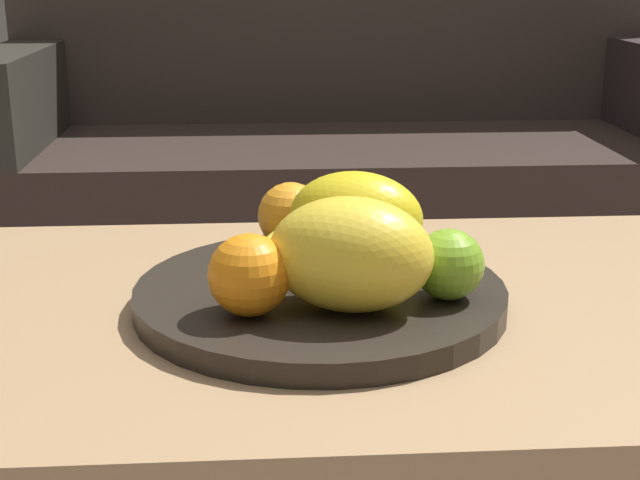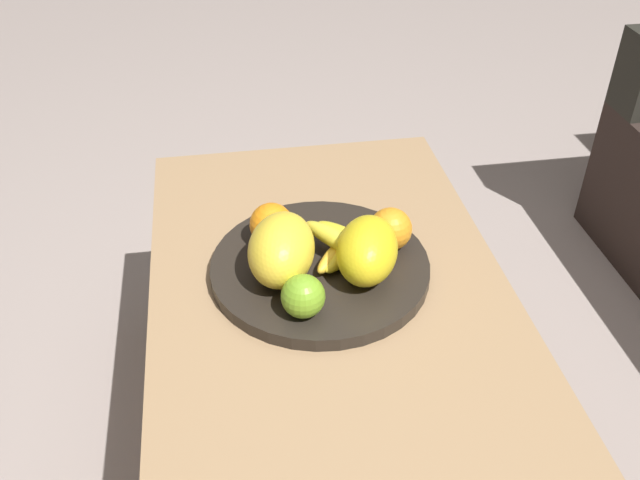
{
  "view_description": "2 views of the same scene",
  "coord_description": "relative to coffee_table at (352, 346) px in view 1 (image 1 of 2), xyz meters",
  "views": [
    {
      "loc": [
        -0.1,
        -0.91,
        0.82
      ],
      "look_at": [
        -0.04,
        -0.01,
        0.53
      ],
      "focal_mm": 50.82,
      "sensor_mm": 36.0,
      "label": 1
    },
    {
      "loc": [
        0.92,
        -0.17,
        1.27
      ],
      "look_at": [
        -0.04,
        -0.01,
        0.53
      ],
      "focal_mm": 39.01,
      "sensor_mm": 36.0,
      "label": 2
    }
  ],
  "objects": [
    {
      "name": "apple_front",
      "position": [
        0.09,
        -0.06,
        0.11
      ],
      "size": [
        0.07,
        0.07,
        0.07
      ],
      "primitive_type": "sphere",
      "color": "#77AC27",
      "rests_on": "fruit_bowl"
    },
    {
      "name": "melon_large_front",
      "position": [
        0.01,
        0.06,
        0.13
      ],
      "size": [
        0.18,
        0.15,
        0.1
      ],
      "primitive_type": "ellipsoid",
      "rotation": [
        0.0,
        0.0,
        -0.34
      ],
      "color": "yellow",
      "rests_on": "fruit_bowl"
    },
    {
      "name": "orange_front",
      "position": [
        -0.11,
        -0.09,
        0.12
      ],
      "size": [
        0.08,
        0.08,
        0.08
      ],
      "primitive_type": "sphere",
      "color": "orange",
      "rests_on": "fruit_bowl"
    },
    {
      "name": "couch",
      "position": [
        0.12,
        1.32,
        -0.1
      ],
      "size": [
        1.7,
        0.7,
        0.9
      ],
      "color": "#2D221D",
      "rests_on": "ground_plane"
    },
    {
      "name": "fruit_bowl",
      "position": [
        -0.04,
        -0.01,
        0.06
      ],
      "size": [
        0.4,
        0.4,
        0.03
      ],
      "primitive_type": "cylinder",
      "color": "black",
      "rests_on": "coffee_table"
    },
    {
      "name": "coffee_table",
      "position": [
        0.0,
        0.0,
        0.0
      ],
      "size": [
        1.01,
        0.64,
        0.46
      ],
      "color": "#A27E58",
      "rests_on": "ground_plane"
    },
    {
      "name": "banana_bunch",
      "position": [
        -0.04,
        0.03,
        0.11
      ],
      "size": [
        0.16,
        0.15,
        0.06
      ],
      "color": "yellow",
      "rests_on": "fruit_bowl"
    },
    {
      "name": "orange_left",
      "position": [
        -0.06,
        0.12,
        0.12
      ],
      "size": [
        0.08,
        0.08,
        0.08
      ],
      "primitive_type": "sphere",
      "color": "orange",
      "rests_on": "fruit_bowl"
    },
    {
      "name": "melon_smaller_beside",
      "position": [
        -0.01,
        -0.08,
        0.13
      ],
      "size": [
        0.19,
        0.15,
        0.11
      ],
      "primitive_type": "ellipsoid",
      "rotation": [
        0.0,
        0.0,
        -0.27
      ],
      "color": "yellow",
      "rests_on": "fruit_bowl"
    }
  ]
}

